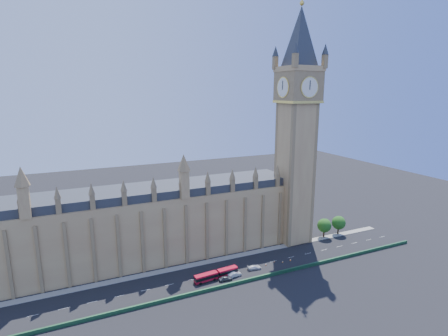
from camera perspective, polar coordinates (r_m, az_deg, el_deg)
name	(u,v)px	position (r m, az deg, el deg)	size (l,w,h in m)	color
ground	(225,272)	(128.58, 0.11, -16.65)	(400.00, 400.00, 0.00)	black
palace_westminster	(139,225)	(135.36, -13.65, -9.01)	(120.00, 20.00, 28.00)	#A77E50
elizabeth_tower	(297,112)	(144.01, 11.86, 8.98)	(20.59, 20.59, 105.00)	#A77E50
bridge_parapet	(236,283)	(121.21, 1.95, -18.28)	(160.00, 0.60, 1.20)	#1E4C2D
kerb_north	(214,260)	(136.25, -1.58, -14.85)	(160.00, 3.00, 0.16)	gray
tree_east_near	(325,225)	(159.92, 16.10, -8.94)	(6.00, 6.00, 8.50)	#382619
tree_east_far	(339,222)	(164.96, 18.26, -8.42)	(6.00, 6.00, 8.50)	#382619
red_bus	(216,275)	(124.23, -1.26, -17.02)	(16.04, 3.63, 2.70)	#AC0B22
car_grey	(226,278)	(123.36, 0.26, -17.58)	(1.85, 4.59, 1.56)	#45474D
car_silver	(235,274)	(125.74, 1.77, -16.96)	(1.69, 4.84, 1.60)	#B4B6BD
car_white	(254,267)	(130.58, 5.00, -15.86)	(2.03, 5.00, 1.45)	silver
cone_a	(266,265)	(133.63, 6.86, -15.40)	(0.51, 0.51, 0.68)	black
cone_b	(283,262)	(136.53, 9.56, -14.85)	(0.55, 0.55, 0.68)	black
cone_c	(274,261)	(136.46, 8.21, -14.82)	(0.53, 0.53, 0.68)	black
cone_d	(290,260)	(138.30, 10.79, -14.51)	(0.64, 0.64, 0.78)	black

